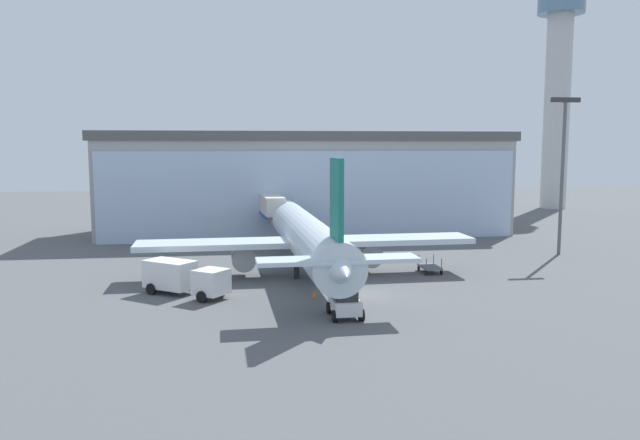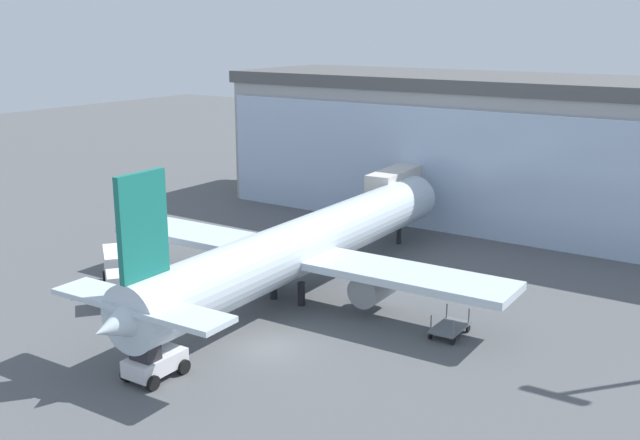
# 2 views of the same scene
# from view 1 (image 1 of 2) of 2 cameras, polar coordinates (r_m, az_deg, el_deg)

# --- Properties ---
(ground) EXTENTS (240.00, 240.00, 0.00)m
(ground) POSITION_cam_1_polar(r_m,az_deg,el_deg) (49.91, 3.85, -6.78)
(ground) COLOR #545659
(terminal_building) EXTENTS (54.08, 16.40, 13.49)m
(terminal_building) POSITION_cam_1_polar(r_m,az_deg,el_deg) (84.51, -1.36, 3.46)
(terminal_building) COLOR #9F9F9F
(terminal_building) RESTS_ON ground
(jet_bridge) EXTENTS (2.95, 11.86, 5.90)m
(jet_bridge) POSITION_cam_1_polar(r_m,az_deg,el_deg) (75.35, -4.63, 1.32)
(jet_bridge) COLOR beige
(jet_bridge) RESTS_ON ground
(control_tower) EXTENTS (8.72, 8.72, 39.99)m
(control_tower) POSITION_cam_1_polar(r_m,az_deg,el_deg) (125.10, 20.94, 11.89)
(control_tower) COLOR #BCBCBC
(control_tower) RESTS_ON ground
(apron_light_mast) EXTENTS (3.20, 0.40, 16.75)m
(apron_light_mast) POSITION_cam_1_polar(r_m,az_deg,el_deg) (71.51, 21.32, 5.05)
(apron_light_mast) COLOR #59595E
(apron_light_mast) RESTS_ON ground
(airplane) EXTENTS (30.29, 37.21, 10.91)m
(airplane) POSITION_cam_1_polar(r_m,az_deg,el_deg) (57.05, -1.30, -1.54)
(airplane) COLOR silver
(airplane) RESTS_ON ground
(catering_truck) EXTENTS (7.08, 6.27, 2.65)m
(catering_truck) POSITION_cam_1_polar(r_m,az_deg,el_deg) (50.30, -12.41, -5.11)
(catering_truck) COLOR silver
(catering_truck) RESTS_ON ground
(baggage_cart) EXTENTS (1.61, 2.80, 1.50)m
(baggage_cart) POSITION_cam_1_polar(r_m,az_deg,el_deg) (58.87, 10.01, -4.27)
(baggage_cart) COLOR slate
(baggage_cart) RESTS_ON ground
(pushback_tug) EXTENTS (2.16, 3.21, 2.30)m
(pushback_tug) POSITION_cam_1_polar(r_m,az_deg,el_deg) (43.07, 2.33, -7.64)
(pushback_tug) COLOR silver
(pushback_tug) RESTS_ON ground
(safety_cone_nose) EXTENTS (0.36, 0.36, 0.55)m
(safety_cone_nose) POSITION_cam_1_polar(r_m,az_deg,el_deg) (48.75, -0.52, -6.76)
(safety_cone_nose) COLOR orange
(safety_cone_nose) RESTS_ON ground
(safety_cone_wingtip) EXTENTS (0.36, 0.36, 0.55)m
(safety_cone_wingtip) POSITION_cam_1_polar(r_m,az_deg,el_deg) (54.67, -14.23, -5.48)
(safety_cone_wingtip) COLOR orange
(safety_cone_wingtip) RESTS_ON ground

